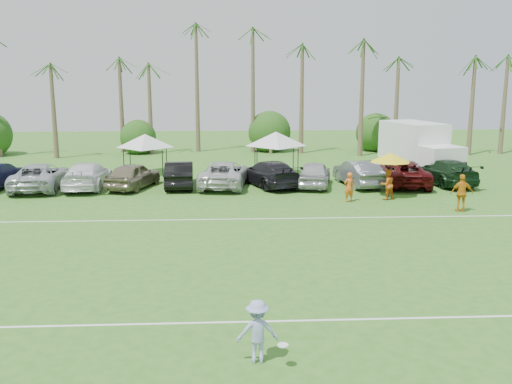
{
  "coord_description": "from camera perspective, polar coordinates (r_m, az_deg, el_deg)",
  "views": [
    {
      "loc": [
        2.0,
        -13.32,
        6.97
      ],
      "look_at": [
        3.35,
        12.85,
        1.6
      ],
      "focal_mm": 40.0,
      "sensor_mm": 36.0,
      "label": 1
    }
  ],
  "objects": [
    {
      "name": "ground",
      "position": [
        15.17,
        -10.62,
        -15.99
      ],
      "size": [
        120.0,
        120.0,
        0.0
      ],
      "primitive_type": "plane",
      "color": "#356B20",
      "rests_on": "ground"
    },
    {
      "name": "field_lines",
      "position": [
        22.52,
        -7.96,
        -6.55
      ],
      "size": [
        80.0,
        12.1,
        0.01
      ],
      "color": "white",
      "rests_on": "ground"
    },
    {
      "name": "palm_tree_1",
      "position": [
        54.74,
        -23.83,
        12.07
      ],
      "size": [
        2.4,
        2.4,
        9.9
      ],
      "color": "brown",
      "rests_on": "ground"
    },
    {
      "name": "palm_tree_2",
      "position": [
        53.24,
        -18.73,
        13.41
      ],
      "size": [
        2.4,
        2.4,
        10.9
      ],
      "color": "brown",
      "rests_on": "ground"
    },
    {
      "name": "palm_tree_3",
      "position": [
        52.38,
        -14.44,
        14.62
      ],
      "size": [
        2.4,
        2.4,
        11.9
      ],
      "color": "brown",
      "rests_on": "ground"
    },
    {
      "name": "palm_tree_4",
      "position": [
        51.67,
        -9.84,
        11.98
      ],
      "size": [
        2.4,
        2.4,
        8.9
      ],
      "color": "brown",
      "rests_on": "ground"
    },
    {
      "name": "palm_tree_5",
      "position": [
        51.38,
        -5.33,
        13.08
      ],
      "size": [
        2.4,
        2.4,
        9.9
      ],
      "color": "brown",
      "rests_on": "ground"
    },
    {
      "name": "palm_tree_6",
      "position": [
        51.41,
        -0.75,
        14.08
      ],
      "size": [
        2.4,
        2.4,
        10.9
      ],
      "color": "brown",
      "rests_on": "ground"
    },
    {
      "name": "palm_tree_7",
      "position": [
        51.76,
        3.83,
        14.98
      ],
      "size": [
        2.4,
        2.4,
        11.9
      ],
      "color": "brown",
      "rests_on": "ground"
    },
    {
      "name": "palm_tree_8",
      "position": [
        52.49,
        9.34,
        11.99
      ],
      "size": [
        2.4,
        2.4,
        8.9
      ],
      "color": "brown",
      "rests_on": "ground"
    },
    {
      "name": "palm_tree_9",
      "position": [
        53.78,
        14.72,
        12.69
      ],
      "size": [
        2.4,
        2.4,
        9.9
      ],
      "color": "brown",
      "rests_on": "ground"
    },
    {
      "name": "palm_tree_10",
      "position": [
        55.5,
        19.82,
        13.24
      ],
      "size": [
        2.4,
        2.4,
        10.9
      ],
      "color": "brown",
      "rests_on": "ground"
    },
    {
      "name": "palm_tree_11",
      "position": [
        57.17,
        23.69,
        13.74
      ],
      "size": [
        2.4,
        2.4,
        11.9
      ],
      "color": "brown",
      "rests_on": "ground"
    },
    {
      "name": "bush_tree_1",
      "position": [
        53.18,
        -11.66,
        5.77
      ],
      "size": [
        4.0,
        4.0,
        4.0
      ],
      "color": "brown",
      "rests_on": "ground"
    },
    {
      "name": "bush_tree_2",
      "position": [
        52.73,
        1.41,
        5.95
      ],
      "size": [
        4.0,
        4.0,
        4.0
      ],
      "color": "brown",
      "rests_on": "ground"
    },
    {
      "name": "bush_tree_3",
      "position": [
        54.41,
        12.03,
        5.88
      ],
      "size": [
        4.0,
        4.0,
        4.0
      ],
      "color": "brown",
      "rests_on": "ground"
    },
    {
      "name": "sideline_player_a",
      "position": [
        32.31,
        9.27,
        0.49
      ],
      "size": [
        0.71,
        0.59,
        1.67
      ],
      "primitive_type": "imported",
      "rotation": [
        0.0,
        0.0,
        3.51
      ],
      "color": "orange",
      "rests_on": "ground"
    },
    {
      "name": "sideline_player_b",
      "position": [
        33.3,
        12.98,
        0.74
      ],
      "size": [
        1.03,
        0.92,
        1.76
      ],
      "primitive_type": "imported",
      "rotation": [
        0.0,
        0.0,
        3.5
      ],
      "color": "#CC5B16",
      "rests_on": "ground"
    },
    {
      "name": "sideline_player_c",
      "position": [
        31.42,
        19.89,
        -0.1
      ],
      "size": [
        1.19,
        0.57,
        1.97
      ],
      "primitive_type": "imported",
      "rotation": [
        0.0,
        0.0,
        3.06
      ],
      "color": "orange",
      "rests_on": "ground"
    },
    {
      "name": "box_truck",
      "position": [
        42.23,
        16.05,
        4.32
      ],
      "size": [
        4.31,
        7.55,
        3.67
      ],
      "rotation": [
        0.0,
        0.0,
        0.24
      ],
      "color": "white",
      "rests_on": "ground"
    },
    {
      "name": "canopy_tent_left",
      "position": [
        41.49,
        -11.06,
        5.71
      ],
      "size": [
        4.14,
        4.14,
        3.36
      ],
      "color": "black",
      "rests_on": "ground"
    },
    {
      "name": "canopy_tent_right",
      "position": [
        40.67,
        2.01,
        6.04
      ],
      "size": [
        4.4,
        4.4,
        3.56
      ],
      "color": "black",
      "rests_on": "ground"
    },
    {
      "name": "market_umbrella",
      "position": [
        33.76,
        13.28,
        3.39
      ],
      "size": [
        2.34,
        2.34,
        2.61
      ],
      "color": "black",
      "rests_on": "ground"
    },
    {
      "name": "frisbee_player",
      "position": [
        14.42,
        0.14,
        -13.75
      ],
      "size": [
        1.27,
        0.84,
        1.61
      ],
      "rotation": [
        0.0,
        0.0,
        3.2
      ],
      "color": "#98A4D8",
      "rests_on": "ground"
    },
    {
      "name": "parked_car_2",
      "position": [
        37.84,
        -20.79,
        1.47
      ],
      "size": [
        3.09,
        6.06,
        1.64
      ],
      "primitive_type": "imported",
      "rotation": [
        0.0,
        0.0,
        3.21
      ],
      "color": "#ABAFB3",
      "rests_on": "ground"
    },
    {
      "name": "parked_car_3",
      "position": [
        37.27,
        -16.5,
        1.6
      ],
      "size": [
        2.33,
        5.66,
        1.64
      ],
      "primitive_type": "imported",
      "rotation": [
        0.0,
        0.0,
        3.15
      ],
      "color": "white",
      "rests_on": "ground"
    },
    {
      "name": "parked_car_4",
      "position": [
        36.56,
        -12.19,
        1.64
      ],
      "size": [
        3.28,
        5.17,
        1.64
      ],
      "primitive_type": "imported",
      "rotation": [
        0.0,
        0.0,
        2.84
      ],
      "color": "#7B7056",
      "rests_on": "ground"
    },
    {
      "name": "parked_car_5",
      "position": [
        36.55,
        -7.67,
        1.79
      ],
      "size": [
        2.01,
        5.06,
        1.64
      ],
      "primitive_type": "imported",
      "rotation": [
        0.0,
        0.0,
        3.2
      ],
      "color": "black",
      "rests_on": "ground"
    },
    {
      "name": "parked_car_6",
      "position": [
        36.3,
        -3.18,
        1.81
      ],
      "size": [
        3.5,
        6.21,
        1.64
      ],
      "primitive_type": "imported",
      "rotation": [
        0.0,
        0.0,
        3.0
      ],
      "color": "silver",
      "rests_on": "ground"
    },
    {
      "name": "parked_car_7",
      "position": [
        36.5,
        1.32,
        1.88
      ],
      "size": [
        4.13,
        6.09,
        1.64
      ],
      "primitive_type": "imported",
      "rotation": [
        0.0,
        0.0,
        3.5
      ],
      "color": "black",
      "rests_on": "ground"
    },
    {
      "name": "parked_car_8",
      "position": [
        36.48,
        5.85,
        1.82
      ],
      "size": [
        2.9,
        5.11,
        1.64
      ],
      "primitive_type": "imported",
      "rotation": [
        0.0,
        0.0,
        2.93
      ],
      "color": "#B1B1B4",
      "rests_on": "ground"
    },
    {
      "name": "parked_car_9",
      "position": [
        37.17,
        10.18,
        1.88
      ],
      "size": [
        2.5,
        5.19,
        1.64
      ],
      "primitive_type": "imported",
      "rotation": [
        0.0,
        0.0,
        3.3
      ],
      "color": "slate",
      "rests_on": "ground"
    },
    {
      "name": "parked_car_10",
      "position": [
        37.83,
        14.44,
        1.86
      ],
      "size": [
        3.22,
        6.11,
        1.64
      ],
      "primitive_type": "imported",
      "rotation": [
        0.0,
        0.0,
        3.05
      ],
      "color": "#470A0B",
      "rests_on": "ground"
    },
    {
      "name": "parked_car_11",
      "position": [
        39.08,
        18.31,
        1.94
      ],
      "size": [
        3.14,
        5.93,
        1.64
      ],
      "primitive_type": "imported",
      "rotation": [
        0.0,
        0.0,
        3.3
      ],
      "color": "black",
      "rests_on": "ground"
    }
  ]
}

